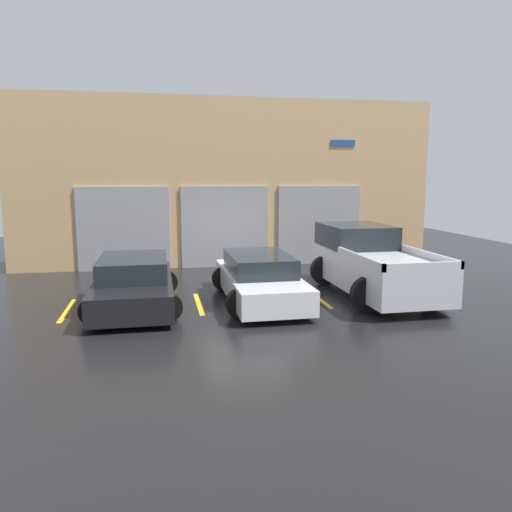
% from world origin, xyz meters
% --- Properties ---
extents(ground_plane, '(28.00, 28.00, 0.00)m').
position_xyz_m(ground_plane, '(0.00, 0.00, 0.00)').
color(ground_plane, black).
extents(shophouse_building, '(14.99, 0.68, 5.90)m').
position_xyz_m(shophouse_building, '(-0.01, 3.29, 2.89)').
color(shophouse_building, tan).
rests_on(shophouse_building, ground).
extents(pickup_truck, '(2.58, 5.03, 1.79)m').
position_xyz_m(pickup_truck, '(3.15, -1.89, 0.85)').
color(pickup_truck, silver).
rests_on(pickup_truck, ground).
extents(sedan_white, '(2.16, 4.58, 1.21)m').
position_xyz_m(sedan_white, '(0.00, -2.15, 0.58)').
color(sedan_white, white).
rests_on(sedan_white, ground).
extents(sedan_side, '(2.23, 4.36, 1.23)m').
position_xyz_m(sedan_side, '(-3.15, -2.15, 0.58)').
color(sedan_side, black).
rests_on(sedan_side, ground).
extents(parking_stripe_far_left, '(0.12, 2.20, 0.01)m').
position_xyz_m(parking_stripe_far_left, '(-4.73, -2.18, 0.00)').
color(parking_stripe_far_left, gold).
rests_on(parking_stripe_far_left, ground).
extents(parking_stripe_left, '(0.12, 2.20, 0.01)m').
position_xyz_m(parking_stripe_left, '(-1.58, -2.18, 0.00)').
color(parking_stripe_left, gold).
rests_on(parking_stripe_left, ground).
extents(parking_stripe_centre, '(0.12, 2.20, 0.01)m').
position_xyz_m(parking_stripe_centre, '(1.58, -2.18, 0.00)').
color(parking_stripe_centre, gold).
rests_on(parking_stripe_centre, ground).
extents(parking_stripe_right, '(0.12, 2.20, 0.01)m').
position_xyz_m(parking_stripe_right, '(4.73, -2.18, 0.00)').
color(parking_stripe_right, gold).
rests_on(parking_stripe_right, ground).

